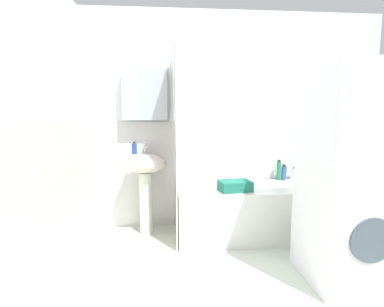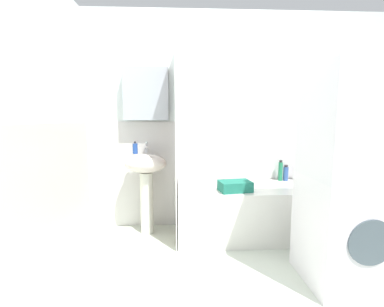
# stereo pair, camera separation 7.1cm
# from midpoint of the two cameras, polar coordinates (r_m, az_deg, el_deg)

# --- Properties ---
(ground_plane) EXTENTS (4.80, 5.60, 0.04)m
(ground_plane) POSITION_cam_midpoint_polar(r_m,az_deg,el_deg) (2.32, 11.35, -25.72)
(ground_plane) COLOR silver
(wall_back_tiled) EXTENTS (3.60, 0.18, 2.40)m
(wall_back_tiled) POSITION_cam_midpoint_polar(r_m,az_deg,el_deg) (3.17, 4.79, 5.55)
(wall_back_tiled) COLOR white
(wall_back_tiled) RESTS_ON ground_plane
(wall_left_tiled) EXTENTS (0.07, 1.81, 2.40)m
(wall_left_tiled) POSITION_cam_midpoint_polar(r_m,az_deg,el_deg) (2.44, -29.06, 3.51)
(wall_left_tiled) COLOR white
(wall_left_tiled) RESTS_ON ground_plane
(sink) EXTENTS (0.44, 0.34, 0.86)m
(sink) POSITION_cam_midpoint_polar(r_m,az_deg,el_deg) (2.98, -10.25, -4.54)
(sink) COLOR silver
(sink) RESTS_ON ground_plane
(faucet) EXTENTS (0.03, 0.12, 0.12)m
(faucet) POSITION_cam_midpoint_polar(r_m,az_deg,el_deg) (3.01, -10.22, 1.23)
(faucet) COLOR silver
(faucet) RESTS_ON sink
(soap_dispenser) EXTENTS (0.05, 0.05, 0.13)m
(soap_dispenser) POSITION_cam_midpoint_polar(r_m,az_deg,el_deg) (2.97, -12.50, 1.01)
(soap_dispenser) COLOR #254AA1
(soap_dispenser) RESTS_ON sink
(bathtub) EXTENTS (1.57, 0.65, 0.53)m
(bathtub) POSITION_cam_midpoint_polar(r_m,az_deg,el_deg) (3.04, 11.59, -11.49)
(bathtub) COLOR silver
(bathtub) RESTS_ON ground_plane
(shower_curtain) EXTENTS (0.01, 0.65, 2.00)m
(shower_curtain) POSITION_cam_midpoint_polar(r_m,az_deg,el_deg) (2.77, -4.09, 2.38)
(shower_curtain) COLOR white
(shower_curtain) RESTS_ON ground_plane
(shampoo_bottle) EXTENTS (0.05, 0.05, 0.18)m
(shampoo_bottle) POSITION_cam_midpoint_polar(r_m,az_deg,el_deg) (3.44, 21.55, -3.58)
(shampoo_bottle) COLOR #2E2731
(shampoo_bottle) RESTS_ON bathtub
(conditioner_bottle) EXTENTS (0.06, 0.06, 0.15)m
(conditioner_bottle) POSITION_cam_midpoint_polar(r_m,az_deg,el_deg) (3.39, 19.82, -3.95)
(conditioner_bottle) COLOR white
(conditioner_bottle) RESTS_ON bathtub
(body_wash_bottle) EXTENTS (0.06, 0.06, 0.18)m
(body_wash_bottle) POSITION_cam_midpoint_polar(r_m,az_deg,el_deg) (3.33, 17.85, -3.80)
(body_wash_bottle) COLOR #325496
(body_wash_bottle) RESTS_ON bathtub
(lotion_bottle) EXTENTS (0.05, 0.05, 0.23)m
(lotion_bottle) POSITION_cam_midpoint_polar(r_m,az_deg,el_deg) (3.30, 16.87, -3.37)
(lotion_bottle) COLOR #21794F
(lotion_bottle) RESTS_ON bathtub
(towel_folded) EXTENTS (0.33, 0.25, 0.10)m
(towel_folded) POSITION_cam_midpoint_polar(r_m,az_deg,el_deg) (2.75, 8.13, -6.62)
(towel_folded) COLOR #1F715D
(towel_folded) RESTS_ON bathtub
(washer_dryer_stack) EXTENTS (0.56, 0.59, 1.62)m
(washer_dryer_stack) POSITION_cam_midpoint_polar(r_m,az_deg,el_deg) (2.34, 28.74, -4.21)
(washer_dryer_stack) COLOR white
(washer_dryer_stack) RESTS_ON ground_plane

